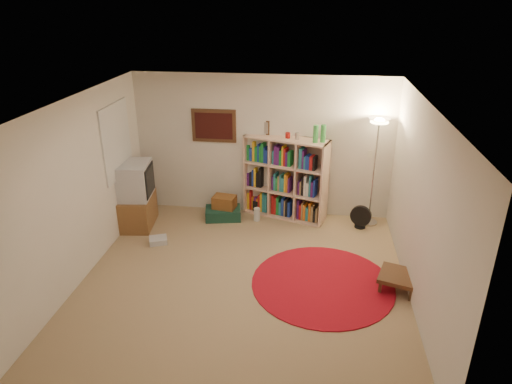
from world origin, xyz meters
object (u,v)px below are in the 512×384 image
Objects in this scene: floor_fan at (361,217)px; tv_stand at (135,196)px; side_table at (399,277)px; floor_lamp at (378,137)px; bookshelf at (284,179)px; suitcase at (223,213)px.

tv_stand reaches higher than floor_fan.
side_table is at bearing -24.49° from tv_stand.
floor_lamp reaches higher than tv_stand.
bookshelf is 2.73m from side_table.
tv_stand is (-3.82, -0.39, 0.34)m from floor_fan.
floor_fan is 3.86m from tv_stand.
tv_stand is 1.67× the size of suitcase.
bookshelf is 1.26m from suitcase.
bookshelf is at bearing 175.22° from floor_lamp.
bookshelf reaches higher than suitcase.
bookshelf is 1.54× the size of tv_stand.
floor_lamp is (1.51, -0.13, 0.86)m from bookshelf.
bookshelf is 2.57× the size of suitcase.
suitcase is 3.30m from side_table.
tv_stand is at bearing -174.28° from suitcase.
side_table is at bearing -84.00° from floor_lamp.
floor_fan reaches higher than side_table.
suitcase is at bearing 10.40° from tv_stand.
suitcase is 1.09× the size of side_table.
bookshelf reaches higher than floor_fan.
side_table is at bearing -63.38° from floor_fan.
side_table is (4.19, -1.35, -0.36)m from tv_stand.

